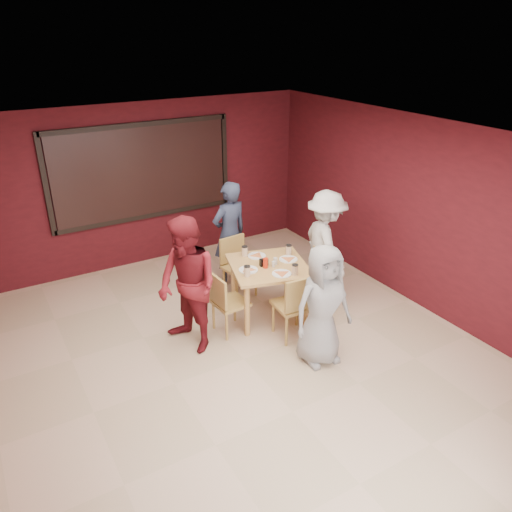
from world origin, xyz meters
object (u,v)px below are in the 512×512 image
dining_table (269,272)px  chair_left (226,300)px  diner_back (230,234)px  diner_left (188,286)px  chair_right (312,274)px  diner_right (325,244)px  chair_front (296,303)px  chair_back (237,263)px  diner_front (322,306)px

dining_table → chair_left: dining_table is taller
diner_back → diner_left: (-1.31, -1.35, 0.04)m
chair_right → diner_right: (0.35, 0.14, 0.36)m
diner_left → chair_front: bearing=52.8°
chair_left → chair_front: bearing=-39.8°
chair_front → chair_back: chair_front is taller
chair_back → diner_right: bearing=-31.5°
chair_left → diner_front: 1.41m
chair_back → diner_front: bearing=-88.2°
chair_front → chair_back: 1.54m
chair_right → chair_left: bearing=-177.6°
chair_right → diner_back: (-0.74, 1.23, 0.38)m
chair_right → diner_front: bearing=-121.6°
diner_front → diner_right: bearing=54.9°
dining_table → chair_left: 0.77m
chair_back → diner_right: (1.17, -0.72, 0.32)m
chair_back → diner_right: diner_right is taller
chair_front → diner_back: bearing=89.3°
chair_back → diner_back: bearing=77.7°
chair_back → diner_left: (-1.23, -0.97, 0.38)m
chair_back → chair_left: chair_back is taller
diner_right → diner_left: bearing=108.7°
chair_right → diner_left: bearing=-176.9°
dining_table → chair_left: bearing=-174.3°
dining_table → chair_back: bearing=93.9°
chair_back → diner_left: 1.62m
chair_front → diner_left: (-1.29, 0.56, 0.36)m
chair_front → diner_right: 1.41m
dining_table → diner_back: bearing=88.9°
chair_front → diner_front: 0.60m
diner_front → chair_back: bearing=95.6°
diner_left → diner_right: bearing=82.4°
chair_right → diner_back: 1.49m
chair_left → diner_front: bearing=-57.4°
chair_front → diner_left: size_ratio=0.53×
diner_right → chair_left: bearing=109.0°
dining_table → chair_front: 0.71m
chair_back → diner_left: diner_left is taller
diner_right → diner_front: bearing=153.7°
diner_front → diner_left: bearing=143.2°
dining_table → chair_left: size_ratio=1.45×
dining_table → diner_front: 1.24m
chair_left → diner_right: 1.89m
chair_front → diner_right: (1.11, 0.82, 0.30)m
diner_front → diner_right: size_ratio=0.94×
chair_left → chair_right: bearing=2.4°
diner_front → diner_right: (1.10, 1.37, 0.05)m
dining_table → chair_right: dining_table is taller
chair_front → diner_back: diner_back is taller
dining_table → diner_back: size_ratio=0.75×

